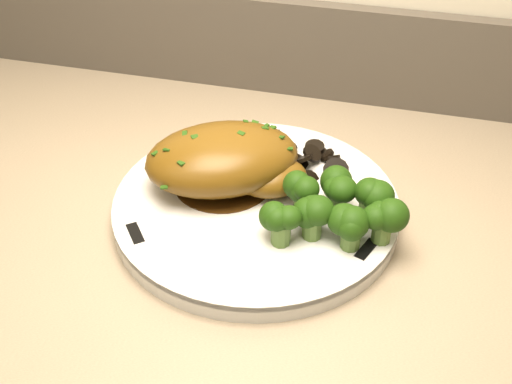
# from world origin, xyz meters

# --- Properties ---
(plate) EXTENTS (0.34, 0.34, 0.02)m
(plate) POSITION_xyz_m (0.77, 1.74, 0.87)
(plate) COLOR silver
(plate) RESTS_ON counter
(rim_accent_0) EXTENTS (0.03, 0.01, 0.00)m
(rim_accent_0) POSITION_xyz_m (0.75, 1.86, 0.88)
(rim_accent_0) COLOR black
(rim_accent_0) RESTS_ON plate
(rim_accent_1) EXTENTS (0.03, 0.03, 0.00)m
(rim_accent_1) POSITION_xyz_m (0.67, 1.66, 0.88)
(rim_accent_1) COLOR black
(rim_accent_1) RESTS_ON plate
(rim_accent_2) EXTENTS (0.02, 0.03, 0.00)m
(rim_accent_2) POSITION_xyz_m (0.88, 1.69, 0.88)
(rim_accent_2) COLOR black
(rim_accent_2) RESTS_ON plate
(gravy_pool) EXTENTS (0.10, 0.10, 0.00)m
(gravy_pool) POSITION_xyz_m (0.73, 1.76, 0.88)
(gravy_pool) COLOR #381F0A
(gravy_pool) RESTS_ON plate
(chicken_breast) EXTENTS (0.18, 0.16, 0.06)m
(chicken_breast) POSITION_xyz_m (0.74, 1.76, 0.91)
(chicken_breast) COLOR brown
(chicken_breast) RESTS_ON plate
(mushroom_pile) EXTENTS (0.10, 0.07, 0.03)m
(mushroom_pile) POSITION_xyz_m (0.79, 1.80, 0.88)
(mushroom_pile) COLOR black
(mushroom_pile) RESTS_ON plate
(broccoli_florets) EXTENTS (0.11, 0.09, 0.04)m
(broccoli_florets) POSITION_xyz_m (0.85, 1.71, 0.90)
(broccoli_florets) COLOR #547632
(broccoli_florets) RESTS_ON plate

